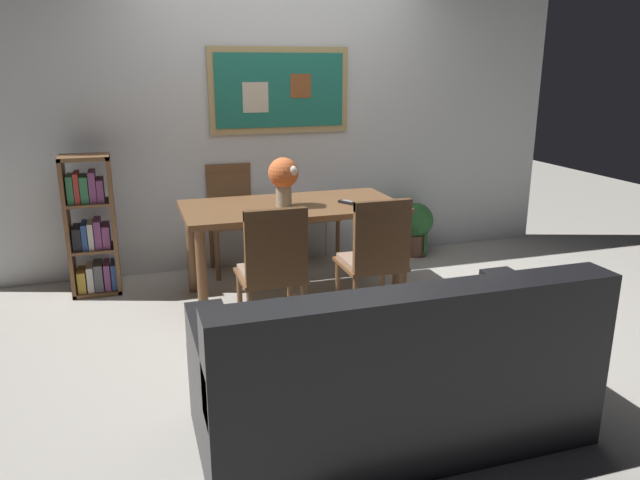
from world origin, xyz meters
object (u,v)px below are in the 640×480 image
Objects in this scene: bookshelf at (92,231)px; potted_ivy at (416,226)px; dining_chair_far_left at (231,209)px; tv_remote at (348,202)px; dining_chair_near_left at (273,265)px; dining_table at (292,217)px; flower_vase at (284,176)px; dining_chair_far_right at (310,203)px; leather_couch at (393,378)px; dining_chair_near_right at (375,253)px.

bookshelf reaches higher than potted_ivy.
dining_chair_far_left reaches higher than tv_remote.
tv_remote is at bearing 42.74° from dining_chair_near_left.
dining_chair_far_left is 1.00× the size of dining_chair_near_left.
dining_chair_far_left is (-0.33, 0.77, -0.09)m from dining_table.
potted_ivy is (2.80, 0.12, -0.22)m from bookshelf.
flower_vase reaches higher than dining_chair_near_left.
dining_chair_far_right is 1.79× the size of potted_ivy.
dining_chair_far_left reaches higher than potted_ivy.
potted_ivy is at bearing 40.59° from dining_chair_near_left.
dining_chair_far_right is 1.75m from dining_chair_near_left.
dining_table is 0.32m from flower_vase.
dining_chair_far_left is at bearing 129.40° from tv_remote.
bookshelf is 6.81× the size of tv_remote.
dining_chair_far_right is 1.84m from bookshelf.
bookshelf is 1.97m from tv_remote.
leather_couch is at bearing -118.47° from potted_ivy.
dining_table is 0.87m from dining_chair_near_left.
potted_ivy is at bearing 26.05° from dining_table.
tv_remote is (0.01, -0.91, 0.20)m from dining_chair_far_right.
dining_table is at bearing 164.70° from tv_remote.
tv_remote is (0.40, -0.11, 0.10)m from dining_table.
dining_chair_far_right is at bearing 90.87° from tv_remote.
dining_chair_far_right is at bearing 88.82° from dining_chair_near_right.
bookshelf reaches higher than tv_remote.
dining_chair_near_right is 1.77m from potted_ivy.
dining_table is 1.76× the size of dining_chair_near_right.
bookshelf is 1.55m from flower_vase.
tv_remote is (0.47, -0.08, -0.21)m from flower_vase.
dining_table is 1.76× the size of dining_chair_near_left.
dining_table is 0.89× the size of leather_couch.
dining_chair_near_right is 0.94m from flower_vase.
flower_vase is at bearing -156.54° from dining_table.
dining_chair_near_right is at bearing 71.22° from leather_couch.
flower_vase is 0.52m from tv_remote.
leather_couch reaches higher than tv_remote.
dining_chair_near_left is 5.77× the size of tv_remote.
tv_remote reaches higher than potted_ivy.
dining_chair_far_right is 0.51× the size of leather_couch.
dining_table is at bearing -115.83° from dining_chair_far_right.
dining_chair_near_left is 1.79× the size of potted_ivy.
dining_chair_far_right is 1.00× the size of dining_chair_far_left.
leather_couch is (0.30, -1.13, -0.23)m from dining_chair_near_left.
flower_vase is at bearing 70.41° from dining_chair_near_left.
leather_couch is at bearing -60.51° from bookshelf.
flower_vase reaches higher than dining_chair_near_right.
flower_vase reaches higher than dining_table.
dining_chair_far_right reaches higher than dining_table.
dining_chair_far_left is at bearing -177.99° from dining_chair_far_right.
tv_remote is at bearing -19.72° from bookshelf.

